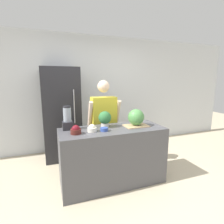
% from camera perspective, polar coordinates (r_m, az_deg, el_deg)
% --- Properties ---
extents(ground_plane, '(14.00, 14.00, 0.00)m').
position_cam_1_polar(ground_plane, '(2.78, 2.69, -24.94)').
color(ground_plane, beige).
extents(wall_back, '(8.00, 0.06, 2.60)m').
position_cam_1_polar(wall_back, '(4.14, -7.76, 6.10)').
color(wall_back, silver).
rests_on(wall_back, ground_plane).
extents(counter_island, '(1.59, 0.62, 0.88)m').
position_cam_1_polar(counter_island, '(2.81, 0.23, -14.11)').
color(counter_island, '#4C4C51').
rests_on(counter_island, ground_plane).
extents(refrigerator, '(0.71, 0.69, 1.85)m').
position_cam_1_polar(refrigerator, '(3.73, -16.12, -0.53)').
color(refrigerator, '#232328').
rests_on(refrigerator, ground_plane).
extents(person, '(0.58, 0.26, 1.60)m').
position_cam_1_polar(person, '(3.16, -2.69, -4.12)').
color(person, gray).
rests_on(person, ground_plane).
extents(cutting_board, '(0.37, 0.25, 0.01)m').
position_cam_1_polar(cutting_board, '(2.81, 7.88, -4.47)').
color(cutting_board, tan).
rests_on(cutting_board, counter_island).
extents(watermelon, '(0.26, 0.26, 0.26)m').
position_cam_1_polar(watermelon, '(2.80, 7.86, -1.67)').
color(watermelon, '#4C8C47').
rests_on(watermelon, cutting_board).
extents(bowl_cherries, '(0.15, 0.15, 0.12)m').
position_cam_1_polar(bowl_cherries, '(2.44, -11.72, -5.86)').
color(bowl_cherries, '#511E19').
rests_on(bowl_cherries, counter_island).
extents(bowl_cream, '(0.13, 0.13, 0.11)m').
position_cam_1_polar(bowl_cream, '(2.51, -6.53, -5.41)').
color(bowl_cream, white).
rests_on(bowl_cream, counter_island).
extents(bowl_small_blue, '(0.11, 0.11, 0.05)m').
position_cam_1_polar(bowl_small_blue, '(2.53, -2.58, -5.67)').
color(bowl_small_blue, '#334C9E').
rests_on(bowl_small_blue, counter_island).
extents(blender, '(0.15, 0.15, 0.35)m').
position_cam_1_polar(blender, '(2.66, -14.35, -2.34)').
color(blender, '#28282D').
rests_on(blender, counter_island).
extents(potted_plant, '(0.20, 0.20, 0.25)m').
position_cam_1_polar(potted_plant, '(2.71, -2.35, -2.10)').
color(potted_plant, beige).
rests_on(potted_plant, counter_island).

